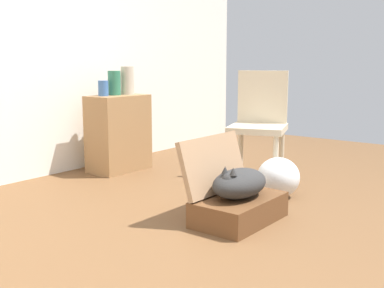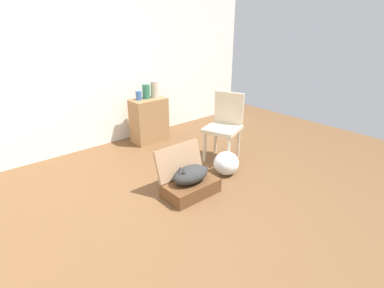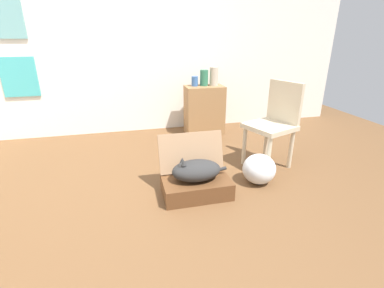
{
  "view_description": "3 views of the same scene",
  "coord_description": "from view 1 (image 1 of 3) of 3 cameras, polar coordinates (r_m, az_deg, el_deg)",
  "views": [
    {
      "loc": [
        -2.1,
        -1.35,
        1.0
      ],
      "look_at": [
        0.44,
        0.62,
        0.44
      ],
      "focal_mm": 44.92,
      "sensor_mm": 36.0,
      "label": 1
    },
    {
      "loc": [
        -1.52,
        -2.04,
        1.83
      ],
      "look_at": [
        0.71,
        0.57,
        0.4
      ],
      "focal_mm": 28.15,
      "sensor_mm": 36.0,
      "label": 2
    },
    {
      "loc": [
        -0.19,
        -1.94,
        1.38
      ],
      "look_at": [
        0.37,
        0.35,
        0.44
      ],
      "focal_mm": 25.96,
      "sensor_mm": 36.0,
      "label": 3
    }
  ],
  "objects": [
    {
      "name": "ground_plane",
      "position": [
        2.69,
        4.81,
        -12.01
      ],
      "size": [
        7.68,
        7.68,
        0.0
      ],
      "primitive_type": "plane",
      "color": "brown",
      "rests_on": "ground"
    },
    {
      "name": "suitcase_base",
      "position": [
        3.06,
        5.62,
        -7.73
      ],
      "size": [
        0.61,
        0.37,
        0.16
      ],
      "primitive_type": "cube",
      "color": "brown",
      "rests_on": "ground"
    },
    {
      "name": "suitcase_lid",
      "position": [
        3.1,
        2.58,
        -2.43
      ],
      "size": [
        0.61,
        0.14,
        0.37
      ],
      "primitive_type": "cube",
      "rotation": [
        1.28,
        0.0,
        0.0
      ],
      "color": "#9B7756",
      "rests_on": "suitcase_base"
    },
    {
      "name": "cat",
      "position": [
        3.0,
        5.62,
        -4.63
      ],
      "size": [
        0.52,
        0.28,
        0.22
      ],
      "color": "#2D2D2D",
      "rests_on": "suitcase_base"
    },
    {
      "name": "plastic_bag_white",
      "position": [
        3.62,
        10.21,
        -3.92
      ],
      "size": [
        0.32,
        0.31,
        0.3
      ],
      "primitive_type": "ellipsoid",
      "color": "silver",
      "rests_on": "ground"
    },
    {
      "name": "side_table",
      "position": [
        4.45,
        -8.71,
        1.28
      ],
      "size": [
        0.55,
        0.33,
        0.69
      ],
      "primitive_type": "cube",
      "color": "olive",
      "rests_on": "ground"
    },
    {
      "name": "vase_tall",
      "position": [
        4.34,
        -10.49,
        6.53
      ],
      "size": [
        0.09,
        0.09,
        0.14
      ],
      "primitive_type": "cylinder",
      "color": "#38609E",
      "rests_on": "side_table"
    },
    {
      "name": "vase_short",
      "position": [
        4.51,
        -7.68,
        7.49
      ],
      "size": [
        0.12,
        0.12,
        0.26
      ],
      "primitive_type": "cylinder",
      "color": "#B7AD99",
      "rests_on": "side_table"
    },
    {
      "name": "vase_round",
      "position": [
        4.44,
        -9.21,
        7.17
      ],
      "size": [
        0.12,
        0.12,
        0.22
      ],
      "primitive_type": "cylinder",
      "color": "#2D7051",
      "rests_on": "side_table"
    },
    {
      "name": "chair",
      "position": [
        4.01,
        8.01,
        2.66
      ],
      "size": [
        0.57,
        0.56,
        0.92
      ],
      "rotation": [
        0.0,
        0.0,
        -1.22
      ],
      "color": "beige",
      "rests_on": "ground"
    }
  ]
}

